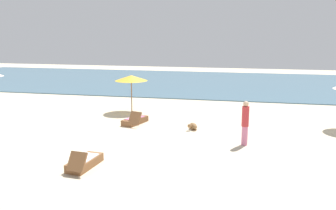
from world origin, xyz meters
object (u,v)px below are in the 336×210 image
Objects in this scene: lounger_2 at (84,162)px; person_1 at (245,123)px; lounger_0 at (135,120)px; umbrella_3 at (131,78)px; dog at (193,126)px.

person_1 is at bearing 34.95° from lounger_2.
lounger_0 is at bearing 90.62° from lounger_2.
person_1 reaches higher than lounger_2.
person_1 reaches higher than lounger_0.
umbrella_3 reaches higher than dog.
umbrella_3 is 7.95m from person_1.
lounger_0 is at bearing 156.71° from person_1.
person_1 is (5.21, -2.24, 0.74)m from lounger_0.
umbrella_3 is 5.22m from dog.
dog is (2.89, -0.42, -0.01)m from lounger_0.
lounger_0 is 2.67× the size of dog.
lounger_2 is at bearing -145.05° from person_1.
lounger_2 is (1.06, -8.46, -1.70)m from umbrella_3.
person_1 reaches higher than dog.
lounger_2 reaches higher than dog.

